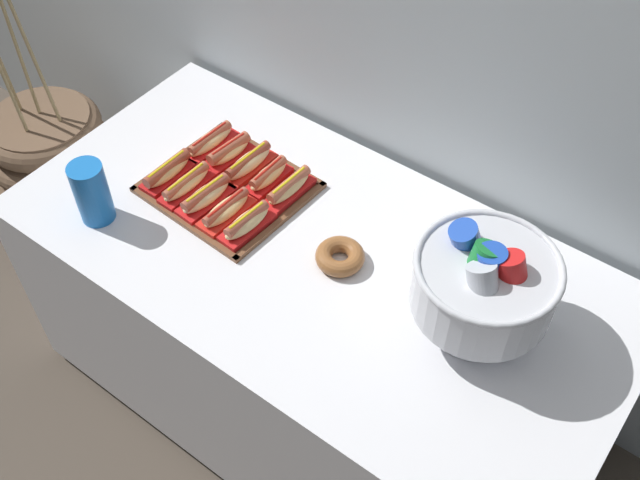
{
  "coord_description": "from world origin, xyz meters",
  "views": [
    {
      "loc": [
        0.75,
        -0.99,
        2.22
      ],
      "look_at": [
        0.0,
        0.02,
        0.78
      ],
      "focal_mm": 42.33,
      "sensor_mm": 36.0,
      "label": 1
    }
  ],
  "objects_px": {
    "hot_dog_3": "(226,210)",
    "cup_stack": "(92,193)",
    "hot_dog_2": "(206,197)",
    "hot_dog_6": "(229,152)",
    "hot_dog_7": "(248,164)",
    "hot_dog_1": "(187,184)",
    "hot_dog_8": "(268,176)",
    "buffet_table": "(316,330)",
    "donut": "(340,256)",
    "hot_dog_5": "(210,142)",
    "punch_bowl": "(484,283)",
    "serving_tray": "(229,188)",
    "floor_vase": "(57,171)",
    "hot_dog_4": "(247,223)",
    "hot_dog_0": "(168,172)",
    "hot_dog_9": "(289,188)"
  },
  "relations": [
    {
      "from": "buffet_table",
      "to": "hot_dog_6",
      "type": "relative_size",
      "value": 10.39
    },
    {
      "from": "hot_dog_7",
      "to": "hot_dog_2",
      "type": "bearing_deg",
      "value": -93.02
    },
    {
      "from": "hot_dog_0",
      "to": "hot_dog_3",
      "type": "height_order",
      "value": "hot_dog_0"
    },
    {
      "from": "hot_dog_2",
      "to": "hot_dog_7",
      "type": "height_order",
      "value": "same"
    },
    {
      "from": "hot_dog_5",
      "to": "donut",
      "type": "height_order",
      "value": "hot_dog_5"
    },
    {
      "from": "punch_bowl",
      "to": "hot_dog_1",
      "type": "bearing_deg",
      "value": -174.36
    },
    {
      "from": "hot_dog_8",
      "to": "hot_dog_5",
      "type": "bearing_deg",
      "value": 176.98
    },
    {
      "from": "hot_dog_5",
      "to": "serving_tray",
      "type": "bearing_deg",
      "value": -31.83
    },
    {
      "from": "hot_dog_0",
      "to": "hot_dog_4",
      "type": "relative_size",
      "value": 1.0
    },
    {
      "from": "floor_vase",
      "to": "hot_dog_9",
      "type": "bearing_deg",
      "value": 1.87
    },
    {
      "from": "floor_vase",
      "to": "hot_dog_5",
      "type": "relative_size",
      "value": 5.94
    },
    {
      "from": "buffet_table",
      "to": "hot_dog_5",
      "type": "height_order",
      "value": "hot_dog_5"
    },
    {
      "from": "hot_dog_3",
      "to": "hot_dog_4",
      "type": "xyz_separation_m",
      "value": [
        0.07,
        -0.0,
        0.0
      ]
    },
    {
      "from": "floor_vase",
      "to": "hot_dog_3",
      "type": "bearing_deg",
      "value": -6.91
    },
    {
      "from": "hot_dog_1",
      "to": "hot_dog_4",
      "type": "relative_size",
      "value": 1.06
    },
    {
      "from": "serving_tray",
      "to": "hot_dog_7",
      "type": "xyz_separation_m",
      "value": [
        0.0,
        0.08,
        0.03
      ]
    },
    {
      "from": "cup_stack",
      "to": "donut",
      "type": "bearing_deg",
      "value": 22.8
    },
    {
      "from": "buffet_table",
      "to": "donut",
      "type": "relative_size",
      "value": 13.0
    },
    {
      "from": "hot_dog_9",
      "to": "donut",
      "type": "height_order",
      "value": "hot_dog_9"
    },
    {
      "from": "hot_dog_3",
      "to": "hot_dog_4",
      "type": "bearing_deg",
      "value": -3.02
    },
    {
      "from": "hot_dog_2",
      "to": "cup_stack",
      "type": "bearing_deg",
      "value": -135.54
    },
    {
      "from": "hot_dog_2",
      "to": "hot_dog_6",
      "type": "xyz_separation_m",
      "value": [
        -0.07,
        0.17,
        0.0
      ]
    },
    {
      "from": "hot_dog_2",
      "to": "punch_bowl",
      "type": "xyz_separation_m",
      "value": [
        0.77,
        0.09,
        0.12
      ]
    },
    {
      "from": "hot_dog_5",
      "to": "punch_bowl",
      "type": "xyz_separation_m",
      "value": [
        0.91,
        -0.09,
        0.12
      ]
    },
    {
      "from": "donut",
      "to": "punch_bowl",
      "type": "bearing_deg",
      "value": 5.21
    },
    {
      "from": "hot_dog_2",
      "to": "hot_dog_6",
      "type": "bearing_deg",
      "value": 111.42
    },
    {
      "from": "hot_dog_1",
      "to": "hot_dog_8",
      "type": "relative_size",
      "value": 1.16
    },
    {
      "from": "hot_dog_2",
      "to": "hot_dog_7",
      "type": "xyz_separation_m",
      "value": [
        0.01,
        0.16,
        0.0
      ]
    },
    {
      "from": "hot_dog_6",
      "to": "cup_stack",
      "type": "relative_size",
      "value": 0.88
    },
    {
      "from": "hot_dog_3",
      "to": "cup_stack",
      "type": "relative_size",
      "value": 0.96
    },
    {
      "from": "hot_dog_2",
      "to": "hot_dog_9",
      "type": "height_order",
      "value": "same"
    },
    {
      "from": "buffet_table",
      "to": "hot_dog_8",
      "type": "relative_size",
      "value": 10.79
    },
    {
      "from": "buffet_table",
      "to": "donut",
      "type": "bearing_deg",
      "value": 8.17
    },
    {
      "from": "hot_dog_4",
      "to": "hot_dog_9",
      "type": "xyz_separation_m",
      "value": [
        0.01,
        0.16,
        0.0
      ]
    },
    {
      "from": "hot_dog_1",
      "to": "hot_dog_2",
      "type": "xyz_separation_m",
      "value": [
        0.07,
        -0.0,
        0.0
      ]
    },
    {
      "from": "hot_dog_3",
      "to": "hot_dog_8",
      "type": "xyz_separation_m",
      "value": [
        0.01,
        0.16,
        0.0
      ]
    },
    {
      "from": "hot_dog_3",
      "to": "hot_dog_1",
      "type": "bearing_deg",
      "value": 176.98
    },
    {
      "from": "buffet_table",
      "to": "floor_vase",
      "type": "relative_size",
      "value": 1.54
    },
    {
      "from": "hot_dog_8",
      "to": "serving_tray",
      "type": "bearing_deg",
      "value": -135.29
    },
    {
      "from": "hot_dog_1",
      "to": "hot_dog_3",
      "type": "distance_m",
      "value": 0.15
    },
    {
      "from": "serving_tray",
      "to": "hot_dog_0",
      "type": "bearing_deg",
      "value": -154.21
    },
    {
      "from": "hot_dog_7",
      "to": "hot_dog_8",
      "type": "relative_size",
      "value": 1.2
    },
    {
      "from": "hot_dog_5",
      "to": "hot_dog_6",
      "type": "distance_m",
      "value": 0.08
    },
    {
      "from": "floor_vase",
      "to": "hot_dog_8",
      "type": "distance_m",
      "value": 1.17
    },
    {
      "from": "hot_dog_3",
      "to": "hot_dog_4",
      "type": "height_order",
      "value": "hot_dog_4"
    },
    {
      "from": "serving_tray",
      "to": "hot_dog_3",
      "type": "distance_m",
      "value": 0.11
    },
    {
      "from": "buffet_table",
      "to": "hot_dog_9",
      "type": "relative_size",
      "value": 9.58
    },
    {
      "from": "hot_dog_0",
      "to": "hot_dog_6",
      "type": "height_order",
      "value": "hot_dog_6"
    },
    {
      "from": "hot_dog_5",
      "to": "punch_bowl",
      "type": "bearing_deg",
      "value": -5.39
    },
    {
      "from": "hot_dog_8",
      "to": "hot_dog_0",
      "type": "bearing_deg",
      "value": -146.77
    }
  ]
}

